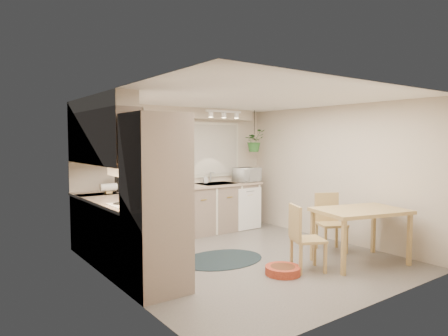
{
  "coord_description": "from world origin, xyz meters",
  "views": [
    {
      "loc": [
        -3.75,
        -4.57,
        1.79
      ],
      "look_at": [
        -0.02,
        0.55,
        1.35
      ],
      "focal_mm": 32.0,
      "sensor_mm": 36.0,
      "label": 1
    }
  ],
  "objects_px": {
    "chair_back": "(331,223)",
    "microwave": "(247,173)",
    "pet_bed": "(283,270)",
    "dining_table": "(360,236)",
    "chair_left": "(308,238)",
    "braided_rug": "(222,259)"
  },
  "relations": [
    {
      "from": "chair_back",
      "to": "microwave",
      "type": "bearing_deg",
      "value": -63.85
    },
    {
      "from": "pet_bed",
      "to": "dining_table",
      "type": "bearing_deg",
      "value": -13.04
    },
    {
      "from": "dining_table",
      "to": "microwave",
      "type": "xyz_separation_m",
      "value": [
        0.17,
        2.81,
        0.72
      ]
    },
    {
      "from": "chair_back",
      "to": "pet_bed",
      "type": "xyz_separation_m",
      "value": [
        -1.44,
        -0.37,
        -0.41
      ]
    },
    {
      "from": "dining_table",
      "to": "pet_bed",
      "type": "distance_m",
      "value": 1.34
    },
    {
      "from": "chair_left",
      "to": "pet_bed",
      "type": "distance_m",
      "value": 0.57
    },
    {
      "from": "dining_table",
      "to": "microwave",
      "type": "bearing_deg",
      "value": 86.51
    },
    {
      "from": "chair_left",
      "to": "microwave",
      "type": "xyz_separation_m",
      "value": [
        1.04,
        2.59,
        0.66
      ]
    },
    {
      "from": "dining_table",
      "to": "chair_left",
      "type": "height_order",
      "value": "chair_left"
    },
    {
      "from": "dining_table",
      "to": "chair_left",
      "type": "relative_size",
      "value": 1.39
    },
    {
      "from": "chair_back",
      "to": "braided_rug",
      "type": "xyz_separation_m",
      "value": [
        -1.71,
        0.65,
        -0.46
      ]
    },
    {
      "from": "dining_table",
      "to": "braided_rug",
      "type": "bearing_deg",
      "value": 139.77
    },
    {
      "from": "braided_rug",
      "to": "microwave",
      "type": "xyz_separation_m",
      "value": [
        1.71,
        1.51,
        1.11
      ]
    },
    {
      "from": "dining_table",
      "to": "chair_back",
      "type": "xyz_separation_m",
      "value": [
        0.17,
        0.66,
        0.07
      ]
    },
    {
      "from": "braided_rug",
      "to": "dining_table",
      "type": "bearing_deg",
      "value": -40.23
    },
    {
      "from": "dining_table",
      "to": "pet_bed",
      "type": "bearing_deg",
      "value": 166.96
    },
    {
      "from": "dining_table",
      "to": "chair_back",
      "type": "bearing_deg",
      "value": 75.25
    },
    {
      "from": "dining_table",
      "to": "chair_back",
      "type": "distance_m",
      "value": 0.68
    },
    {
      "from": "chair_left",
      "to": "chair_back",
      "type": "height_order",
      "value": "chair_back"
    },
    {
      "from": "dining_table",
      "to": "chair_left",
      "type": "distance_m",
      "value": 0.89
    },
    {
      "from": "dining_table",
      "to": "chair_left",
      "type": "xyz_separation_m",
      "value": [
        -0.86,
        0.22,
        0.06
      ]
    },
    {
      "from": "dining_table",
      "to": "pet_bed",
      "type": "height_order",
      "value": "dining_table"
    }
  ]
}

